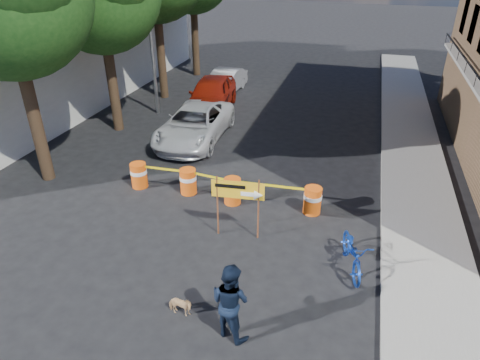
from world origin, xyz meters
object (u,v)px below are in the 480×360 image
Objects in this scene: barrel_mid_right at (232,190)px; bicycle at (355,237)px; pedestrian at (230,301)px; sedan_silver at (225,82)px; barrel_far_right at (313,200)px; suv_white at (195,124)px; sedan_red at (211,94)px; detour_sign at (245,195)px; barrel_mid_left at (188,181)px; barrel_far_left at (139,175)px; dog at (180,306)px.

bicycle reaches higher than barrel_mid_right.
pedestrian is 17.48m from sedan_silver.
suv_white is at bearing 142.37° from barrel_far_right.
barrel_mid_right is at bearing 135.63° from bicycle.
sedan_red is 2.97m from sedan_silver.
pedestrian is 0.47× the size of sedan_silver.
suv_white is 1.30× the size of sedan_silver.
sedan_red is at bearing 111.03° from bicycle.
detour_sign reaches higher than barrel_far_right.
barrel_mid_right and barrel_far_right have the same top height.
barrel_mid_left is 0.46× the size of detour_sign.
barrel_mid_left is 0.22× the size of sedan_silver.
barrel_mid_right is 2.15m from detour_sign.
detour_sign is (4.38, -1.83, 0.95)m from barrel_far_left.
suv_white is at bearing 124.38° from barrel_mid_right.
pedestrian is 10.87m from suv_white.
barrel_mid_left is 4.27m from barrel_far_right.
pedestrian reaches higher than sedan_red.
suv_white reaches higher than sedan_silver.
bicycle is (3.09, -0.55, -0.43)m from detour_sign.
barrel_mid_right is at bearing -176.94° from barrel_far_right.
barrel_mid_left reaches higher than dog.
suv_white reaches higher than dog.
barrel_far_left is 1.00× the size of barrel_mid_left.
detour_sign is at bearing -132.93° from barrel_far_right.
sedan_red is (-5.29, 13.63, -0.09)m from pedestrian.
barrel_far_left is 7.86m from bicycle.
pedestrian reaches higher than barrel_far_right.
barrel_far_right is at bearing -55.78° from sedan_silver.
bicycle reaches higher than dog.
barrel_far_left is 7.38m from pedestrian.
barrel_far_left is at bearing 147.48° from bicycle.
barrel_mid_right is (1.65, -0.19, 0.00)m from barrel_mid_left.
barrel_far_left is at bearing -177.74° from barrel_mid_left.
sedan_silver is at bearing 92.45° from barrel_far_left.
sedan_silver is (-5.54, 16.58, -0.28)m from pedestrian.
bicycle is 15.76m from sedan_silver.
bicycle is 9.86m from suv_white.
suv_white is 1.05× the size of sedan_red.
barrel_mid_right reaches higher than dog.
pedestrian is 14.62m from sedan_red.
barrel_far_left is at bearing 177.99° from barrel_mid_right.
suv_white is at bearing -88.11° from sedan_red.
bicycle reaches higher than barrel_far_right.
pedestrian is 0.94× the size of bicycle.
dog is at bearing 13.71° from pedestrian.
pedestrian is 1.45m from dog.
barrel_far_left is 0.18× the size of sedan_red.
bicycle is at bearing -55.89° from sedan_silver.
pedestrian is (0.67, -3.52, -0.48)m from detour_sign.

